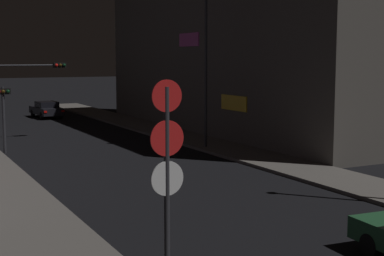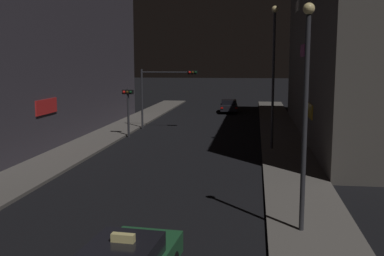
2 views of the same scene
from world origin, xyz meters
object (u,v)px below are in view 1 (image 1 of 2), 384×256
at_px(traffic_light_overhead, 22,83).
at_px(street_lamp_far_block, 206,55).
at_px(far_car, 46,109).
at_px(sign_pole_left, 167,190).
at_px(traffic_light_left_kerb, 3,106).

height_order(traffic_light_overhead, street_lamp_far_block, street_lamp_far_block).
xyz_separation_m(far_car, street_lamp_far_block, (3.92, -21.58, 4.62)).
distance_m(sign_pole_left, street_lamp_far_block, 23.12).
xyz_separation_m(sign_pole_left, street_lamp_far_block, (11.62, 19.84, 2.37)).
xyz_separation_m(traffic_light_overhead, traffic_light_left_kerb, (-1.88, -4.30, -1.04)).
height_order(far_car, traffic_light_left_kerb, traffic_light_left_kerb).
bearing_deg(far_car, sign_pole_left, -100.52).
xyz_separation_m(traffic_light_overhead, sign_pole_left, (-3.13, -28.05, -0.66)).
distance_m(far_car, sign_pole_left, 42.19).
bearing_deg(traffic_light_overhead, sign_pole_left, -96.36).
bearing_deg(sign_pole_left, far_car, 79.48).
bearing_deg(sign_pole_left, traffic_light_overhead, 83.64).
height_order(far_car, sign_pole_left, sign_pole_left).
bearing_deg(traffic_light_left_kerb, sign_pole_left, -93.02).
xyz_separation_m(traffic_light_left_kerb, street_lamp_far_block, (10.36, -3.91, 2.75)).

